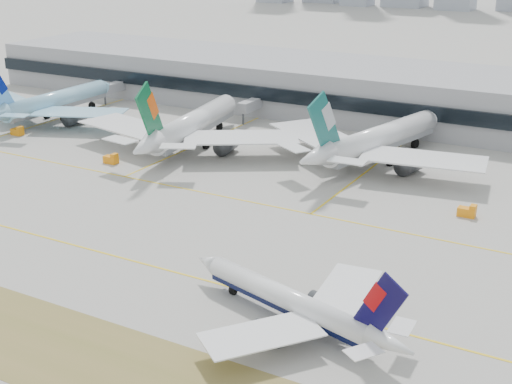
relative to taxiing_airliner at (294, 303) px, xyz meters
The scene contains 9 objects.
ground 32.80m from the taxiing_airliner, 161.70° to the left, with size 3000.00×3000.00×0.00m, color #A29E98.
taxiing_airliner is the anchor object (origin of this frame).
widebody_korean 136.88m from the taxiing_airliner, 148.57° to the left, with size 57.13×55.68×20.36m.
widebody_eva 92.77m from the taxiing_airliner, 133.36° to the left, with size 61.71×61.03×22.27m.
widebody_cathay 80.38m from the taxiing_airliner, 101.94° to the left, with size 59.69×59.46×21.86m.
terminal 128.93m from the taxiing_airliner, 103.91° to the left, with size 280.00×43.10×15.00m.
gse_c 55.72m from the taxiing_airliner, 77.75° to the left, with size 3.55×2.00×2.60m.
gse_a 125.72m from the taxiing_airliner, 154.47° to the left, with size 3.55×2.00×2.60m.
gse_b 87.13m from the taxiing_airliner, 147.48° to the left, with size 3.55×2.00×2.60m.
Camera 1 is at (70.60, -92.18, 53.62)m, focal length 50.00 mm.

